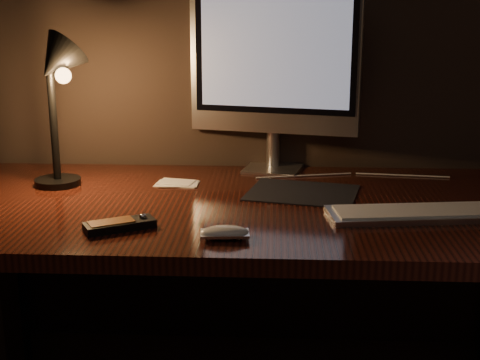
{
  "coord_description": "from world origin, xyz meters",
  "views": [
    {
      "loc": [
        0.07,
        0.27,
        1.23
      ],
      "look_at": [
        -0.01,
        1.73,
        0.84
      ],
      "focal_mm": 50.0,
      "sensor_mm": 36.0,
      "label": 1
    }
  ],
  "objects_px": {
    "monitor": "(274,66)",
    "desk": "(247,241)",
    "media_remote": "(120,225)",
    "desk_lamp": "(57,83)",
    "mouse": "(225,234)",
    "keyboard": "(429,213)"
  },
  "relations": [
    {
      "from": "monitor",
      "to": "media_remote",
      "type": "bearing_deg",
      "value": -108.79
    },
    {
      "from": "desk",
      "to": "keyboard",
      "type": "xyz_separation_m",
      "value": [
        0.43,
        -0.16,
        0.14
      ]
    },
    {
      "from": "monitor",
      "to": "desk",
      "type": "bearing_deg",
      "value": -91.53
    },
    {
      "from": "desk",
      "to": "media_remote",
      "type": "distance_m",
      "value": 0.42
    },
    {
      "from": "mouse",
      "to": "keyboard",
      "type": "bearing_deg",
      "value": 15.45
    },
    {
      "from": "desk",
      "to": "media_remote",
      "type": "height_order",
      "value": "media_remote"
    },
    {
      "from": "desk",
      "to": "monitor",
      "type": "distance_m",
      "value": 0.51
    },
    {
      "from": "keyboard",
      "to": "desk_lamp",
      "type": "height_order",
      "value": "desk_lamp"
    },
    {
      "from": "media_remote",
      "to": "desk_lamp",
      "type": "relative_size",
      "value": 0.39
    },
    {
      "from": "mouse",
      "to": "desk_lamp",
      "type": "distance_m",
      "value": 0.64
    },
    {
      "from": "keyboard",
      "to": "mouse",
      "type": "distance_m",
      "value": 0.49
    },
    {
      "from": "mouse",
      "to": "desk_lamp",
      "type": "bearing_deg",
      "value": 136.05
    },
    {
      "from": "desk",
      "to": "mouse",
      "type": "bearing_deg",
      "value": -95.76
    },
    {
      "from": "media_remote",
      "to": "mouse",
      "type": "bearing_deg",
      "value": -40.45
    },
    {
      "from": "mouse",
      "to": "media_remote",
      "type": "bearing_deg",
      "value": 162.84
    },
    {
      "from": "desk",
      "to": "monitor",
      "type": "bearing_deg",
      "value": 75.99
    },
    {
      "from": "monitor",
      "to": "keyboard",
      "type": "height_order",
      "value": "monitor"
    },
    {
      "from": "monitor",
      "to": "desk_lamp",
      "type": "distance_m",
      "value": 0.6
    },
    {
      "from": "keyboard",
      "to": "media_remote",
      "type": "height_order",
      "value": "media_remote"
    },
    {
      "from": "media_remote",
      "to": "desk_lamp",
      "type": "height_order",
      "value": "desk_lamp"
    },
    {
      "from": "monitor",
      "to": "desk_lamp",
      "type": "bearing_deg",
      "value": -144.76
    },
    {
      "from": "monitor",
      "to": "mouse",
      "type": "bearing_deg",
      "value": -86.92
    }
  ]
}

